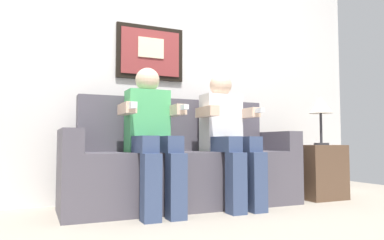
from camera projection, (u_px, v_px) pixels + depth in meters
ground_plane at (200, 214)px, 2.66m from camera, size 5.64×5.64×0.00m
back_wall_assembly at (166, 61)px, 3.44m from camera, size 4.34×0.10×2.60m
couch at (183, 168)px, 2.98m from camera, size 1.94×0.58×0.90m
person_on_left at (152, 131)px, 2.71m from camera, size 0.46×0.56×1.11m
person_on_right at (228, 133)px, 2.97m from camera, size 0.46×0.56×1.11m
side_table_right at (317, 172)px, 3.41m from camera, size 0.40×0.40×0.50m
table_lamp at (321, 107)px, 3.42m from camera, size 0.22×0.22×0.46m
spare_remote_on_table at (326, 144)px, 3.43m from camera, size 0.04×0.13×0.02m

